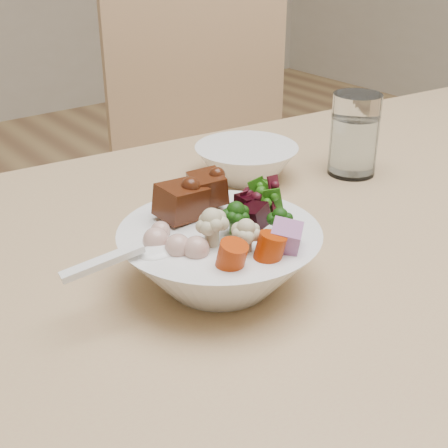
# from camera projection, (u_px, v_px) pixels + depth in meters

# --- Properties ---
(chair_far) EXTENTS (0.50, 0.50, 0.88)m
(chair_far) POSITION_uv_depth(u_px,v_px,m) (217.00, 184.00, 1.36)
(chair_far) COLOR tan
(chair_far) RESTS_ON ground
(food_bowl) EXTENTS (0.20, 0.20, 0.11)m
(food_bowl) POSITION_uv_depth(u_px,v_px,m) (220.00, 252.00, 0.62)
(food_bowl) COLOR white
(food_bowl) RESTS_ON dining_table
(soup_spoon) EXTENTS (0.11, 0.04, 0.02)m
(soup_spoon) POSITION_uv_depth(u_px,v_px,m) (143.00, 256.00, 0.57)
(soup_spoon) COLOR white
(soup_spoon) RESTS_ON food_bowl
(water_glass) EXTENTS (0.07, 0.07, 0.12)m
(water_glass) POSITION_uv_depth(u_px,v_px,m) (354.00, 138.00, 0.88)
(water_glass) COLOR white
(water_glass) RESTS_ON dining_table
(side_bowl) EXTENTS (0.14, 0.14, 0.05)m
(side_bowl) POSITION_uv_depth(u_px,v_px,m) (246.00, 163.00, 0.88)
(side_bowl) COLOR white
(side_bowl) RESTS_ON dining_table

